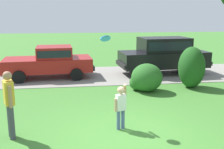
{
  "coord_description": "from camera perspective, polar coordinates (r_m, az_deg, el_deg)",
  "views": [
    {
      "loc": [
        -1.19,
        -6.53,
        3.1
      ],
      "look_at": [
        -0.02,
        2.39,
        1.1
      ],
      "focal_mm": 43.68,
      "sensor_mm": 36.0,
      "label": 1
    }
  ],
  "objects": [
    {
      "name": "parked_suv",
      "position": [
        14.5,
        10.73,
        4.29
      ],
      "size": [
        4.84,
        2.4,
        1.92
      ],
      "color": "black",
      "rests_on": "ground"
    },
    {
      "name": "shrub_near_tree",
      "position": [
        11.19,
        7.0,
        -0.81
      ],
      "size": [
        1.31,
        1.21,
        1.15
      ],
      "color": "#286023",
      "rests_on": "ground"
    },
    {
      "name": "parked_sedan",
      "position": [
        13.77,
        -12.84,
        2.8
      ],
      "size": [
        4.52,
        2.35,
        1.56
      ],
      "color": "maroon",
      "rests_on": "ground"
    },
    {
      "name": "adult_onlooker",
      "position": [
        7.28,
        -20.7,
        -5.22
      ],
      "size": [
        0.34,
        0.5,
        1.74
      ],
      "color": "#3F3F4C",
      "rests_on": "ground"
    },
    {
      "name": "frisbee",
      "position": [
        7.33,
        -1.39,
        7.54
      ],
      "size": [
        0.3,
        0.25,
        0.21
      ],
      "color": "#337FDB"
    },
    {
      "name": "ground_plane",
      "position": [
        7.33,
        2.67,
        -12.51
      ],
      "size": [
        80.0,
        80.0,
        0.0
      ],
      "primitive_type": "plane",
      "color": "#3D752D"
    },
    {
      "name": "shrub_centre_left",
      "position": [
        12.08,
        16.31,
        1.44
      ],
      "size": [
        1.11,
        1.21,
        1.76
      ],
      "color": "#1E511C",
      "rests_on": "ground"
    },
    {
      "name": "child_thrower",
      "position": [
        7.41,
        1.85,
        -6.23
      ],
      "size": [
        0.39,
        0.36,
        1.29
      ],
      "color": "#4C608C",
      "rests_on": "ground"
    },
    {
      "name": "driveway_strip",
      "position": [
        14.12,
        -2.45,
        -0.12
      ],
      "size": [
        28.0,
        4.4,
        0.02
      ],
      "primitive_type": "cube",
      "color": "gray",
      "rests_on": "ground"
    }
  ]
}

